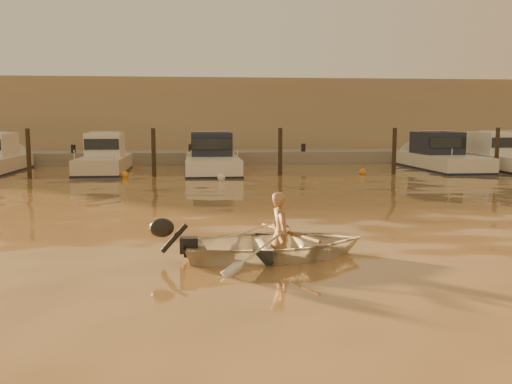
{
  "coord_description": "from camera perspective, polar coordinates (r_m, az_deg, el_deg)",
  "views": [
    {
      "loc": [
        -3.85,
        -10.12,
        2.36
      ],
      "look_at": [
        -2.48,
        2.41,
        0.75
      ],
      "focal_mm": 40.0,
      "sensor_mm": 36.0,
      "label": 1
    }
  ],
  "objects": [
    {
      "name": "fender_d",
      "position": [
        25.08,
        10.61,
        1.98
      ],
      "size": [
        0.3,
        0.3,
        0.3
      ],
      "primitive_type": "sphere",
      "color": "orange",
      "rests_on": "ground_plane"
    },
    {
      "name": "moored_boat_4",
      "position": [
        28.71,
        18.09,
        3.45
      ],
      "size": [
        2.31,
        7.09,
        1.75
      ],
      "primitive_type": null,
      "color": "silver",
      "rests_on": "ground_plane"
    },
    {
      "name": "person",
      "position": [
        9.85,
        2.47,
        -4.12
      ],
      "size": [
        0.39,
        0.55,
        1.43
      ],
      "primitive_type": "imported",
      "rotation": [
        0.0,
        0.0,
        1.68
      ],
      "color": "#A37851",
      "rests_on": "dinghy"
    },
    {
      "name": "quay",
      "position": [
        31.93,
        0.7,
        3.3
      ],
      "size": [
        52.0,
        4.0,
        1.0
      ],
      "primitive_type": "cube",
      "color": "gray",
      "rests_on": "ground_plane"
    },
    {
      "name": "moored_boat_1",
      "position": [
        26.48,
        -14.98,
        3.27
      ],
      "size": [
        1.96,
        5.93,
        1.75
      ],
      "primitive_type": null,
      "color": "beige",
      "rests_on": "ground_plane"
    },
    {
      "name": "piling_0",
      "position": [
        24.87,
        -21.78,
        3.39
      ],
      "size": [
        0.18,
        0.18,
        2.2
      ],
      "primitive_type": "cylinder",
      "color": "#2D2319",
      "rests_on": "ground_plane"
    },
    {
      "name": "piling_1",
      "position": [
        24.02,
        -10.19,
        3.67
      ],
      "size": [
        0.18,
        0.18,
        2.2
      ],
      "primitive_type": "cylinder",
      "color": "#2D2319",
      "rests_on": "ground_plane"
    },
    {
      "name": "fender_b",
      "position": [
        24.05,
        -13.0,
        1.69
      ],
      "size": [
        0.3,
        0.3,
        0.3
      ],
      "primitive_type": "sphere",
      "color": "orange",
      "rests_on": "ground_plane"
    },
    {
      "name": "oar_port",
      "position": [
        9.88,
        3.31,
        -4.05
      ],
      "size": [
        0.71,
        2.02,
        0.13
      ],
      "primitive_type": "cylinder",
      "rotation": [
        1.54,
        0.0,
        0.32
      ],
      "color": "brown",
      "rests_on": "dinghy"
    },
    {
      "name": "moored_boat_2",
      "position": [
        26.19,
        -4.45,
        3.45
      ],
      "size": [
        2.31,
        7.73,
        1.75
      ],
      "primitive_type": null,
      "color": "white",
      "rests_on": "ground_plane"
    },
    {
      "name": "oar_starboard",
      "position": [
        9.83,
        2.19,
        -4.1
      ],
      "size": [
        0.2,
        2.1,
        0.13
      ],
      "primitive_type": "cylinder",
      "rotation": [
        1.54,
        0.0,
        -0.07
      ],
      "color": "brown",
      "rests_on": "dinghy"
    },
    {
      "name": "fender_c",
      "position": [
        22.38,
        -3.5,
        1.46
      ],
      "size": [
        0.3,
        0.3,
        0.3
      ],
      "primitive_type": "sphere",
      "color": "white",
      "rests_on": "ground_plane"
    },
    {
      "name": "dinghy",
      "position": [
        9.87,
        1.9,
        -5.32
      ],
      "size": [
        3.39,
        2.59,
        0.66
      ],
      "primitive_type": "imported",
      "rotation": [
        0.0,
        0.0,
        1.68
      ],
      "color": "silver",
      "rests_on": "ground_plane"
    },
    {
      "name": "piling_3",
      "position": [
        25.47,
        13.65,
        3.78
      ],
      "size": [
        0.18,
        0.18,
        2.2
      ],
      "primitive_type": "cylinder",
      "color": "#2D2319",
      "rests_on": "ground_plane"
    },
    {
      "name": "waterfront_building",
      "position": [
        37.32,
        -0.32,
        7.33
      ],
      "size": [
        46.0,
        7.0,
        4.8
      ],
      "primitive_type": "cube",
      "color": "#9E8466",
      "rests_on": "quay"
    },
    {
      "name": "piling_4",
      "position": [
        27.43,
        22.94,
        3.65
      ],
      "size": [
        0.18,
        0.18,
        2.2
      ],
      "primitive_type": "cylinder",
      "color": "#2D2319",
      "rests_on": "ground_plane"
    },
    {
      "name": "outboard_motor",
      "position": [
        9.6,
        -6.85,
        -5.28
      ],
      "size": [
        0.94,
        0.49,
        0.7
      ],
      "primitive_type": null,
      "rotation": [
        0.0,
        0.0,
        0.11
      ],
      "color": "black",
      "rests_on": "dinghy"
    },
    {
      "name": "fender_e",
      "position": [
        26.4,
        21.77,
        1.84
      ],
      "size": [
        0.3,
        0.3,
        0.3
      ],
      "primitive_type": "sphere",
      "color": "silver",
      "rests_on": "ground_plane"
    },
    {
      "name": "piling_2",
      "position": [
        24.24,
        2.43,
        3.81
      ],
      "size": [
        0.18,
        0.18,
        2.2
      ],
      "primitive_type": "cylinder",
      "color": "#2D2319",
      "rests_on": "ground_plane"
    },
    {
      "name": "moored_boat_5",
      "position": [
        30.09,
        23.39,
        3.37
      ],
      "size": [
        2.41,
        8.02,
        1.75
      ],
      "primitive_type": null,
      "color": "silver",
      "rests_on": "ground_plane"
    },
    {
      "name": "ground_plane",
      "position": [
        11.08,
        14.3,
        -5.25
      ],
      "size": [
        160.0,
        160.0,
        0.0
      ],
      "primitive_type": "plane",
      "color": "olive",
      "rests_on": "ground"
    }
  ]
}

